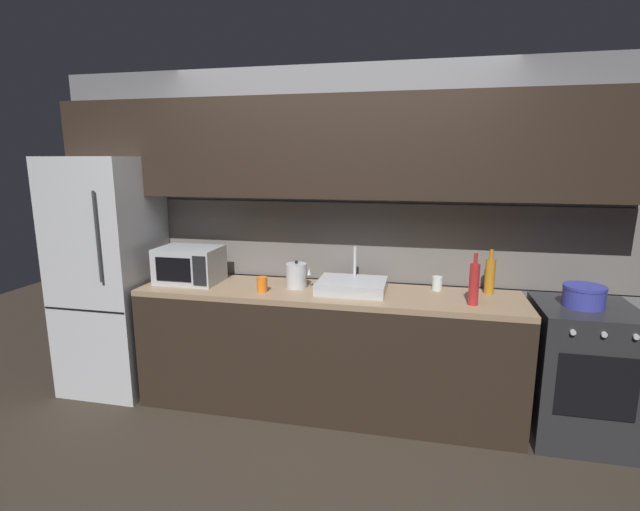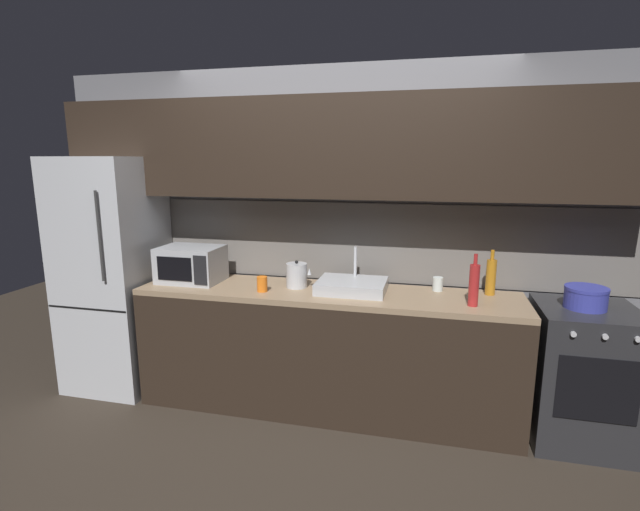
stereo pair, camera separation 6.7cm
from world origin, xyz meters
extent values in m
plane|color=#2D261E|center=(0.00, 0.00, 0.00)|extent=(10.00, 10.00, 0.00)
cube|color=slate|center=(0.00, 1.30, 1.25)|extent=(4.47, 0.10, 2.50)
cube|color=slate|center=(0.00, 1.25, 1.20)|extent=(4.47, 0.01, 0.60)
cube|color=black|center=(0.00, 1.08, 1.90)|extent=(4.11, 0.34, 0.70)
cube|color=black|center=(0.00, 0.90, 0.43)|extent=(2.73, 0.60, 0.86)
cube|color=#8C7256|center=(0.00, 0.90, 0.88)|extent=(2.73, 0.60, 0.04)
cube|color=#B7BABF|center=(-1.74, 0.90, 0.92)|extent=(0.68, 0.66, 1.84)
cube|color=black|center=(-1.74, 0.57, 0.74)|extent=(0.67, 0.00, 0.01)
cylinder|color=#333333|center=(-1.56, 0.55, 1.29)|extent=(0.02, 0.02, 0.64)
cube|color=#232326|center=(1.70, 0.90, 0.45)|extent=(0.60, 0.60, 0.90)
cube|color=black|center=(1.70, 0.60, 0.50)|extent=(0.45, 0.01, 0.40)
cylinder|color=#B2B2B7|center=(1.54, 0.59, 0.83)|extent=(0.03, 0.02, 0.03)
cylinder|color=#B2B2B7|center=(1.70, 0.59, 0.83)|extent=(0.03, 0.02, 0.03)
cylinder|color=#B2B2B7|center=(1.87, 0.59, 0.83)|extent=(0.03, 0.02, 0.03)
cube|color=#A8AAAF|center=(-1.06, 0.92, 1.04)|extent=(0.46, 0.34, 0.27)
cube|color=black|center=(-1.10, 0.75, 1.04)|extent=(0.28, 0.01, 0.18)
cube|color=black|center=(-0.90, 0.75, 1.04)|extent=(0.10, 0.01, 0.22)
cube|color=#ADAFB5|center=(0.18, 0.93, 0.94)|extent=(0.48, 0.38, 0.08)
cylinder|color=silver|center=(0.18, 1.06, 1.09)|extent=(0.02, 0.02, 0.22)
cylinder|color=#B7BABF|center=(-0.23, 0.95, 0.99)|extent=(0.15, 0.15, 0.18)
sphere|color=black|center=(-0.23, 0.95, 1.09)|extent=(0.02, 0.02, 0.02)
cone|color=#B7BABF|center=(-0.13, 0.95, 1.02)|extent=(0.03, 0.03, 0.05)
cylinder|color=#A82323|center=(0.99, 0.78, 1.03)|extent=(0.06, 0.06, 0.27)
cylinder|color=#A82323|center=(0.99, 0.78, 1.20)|extent=(0.02, 0.02, 0.07)
cylinder|color=#B27019|center=(1.13, 1.08, 1.02)|extent=(0.07, 0.07, 0.25)
cylinder|color=#B27019|center=(1.13, 1.08, 1.18)|extent=(0.03, 0.03, 0.07)
cylinder|color=silver|center=(0.77, 1.09, 0.95)|extent=(0.07, 0.07, 0.10)
cylinder|color=orange|center=(-0.44, 0.78, 0.95)|extent=(0.07, 0.07, 0.11)
cylinder|color=#333899|center=(1.67, 0.90, 0.96)|extent=(0.25, 0.25, 0.12)
cylinder|color=#333899|center=(1.67, 0.90, 1.03)|extent=(0.25, 0.25, 0.02)
camera|label=1|loc=(0.65, -2.25, 1.81)|focal=26.21mm
camera|label=2|loc=(0.72, -2.23, 1.81)|focal=26.21mm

